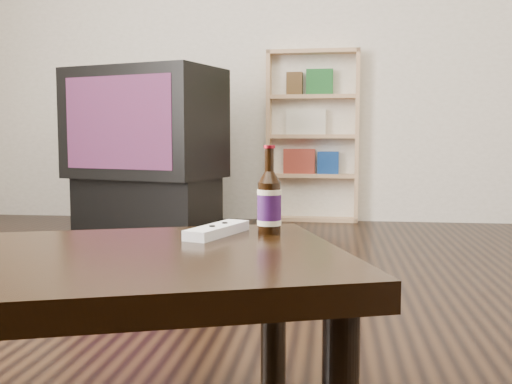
# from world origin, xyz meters

# --- Properties ---
(wall_back) EXTENTS (5.00, 0.02, 2.70)m
(wall_back) POSITION_xyz_m (0.00, 3.01, 1.35)
(wall_back) COLOR beige
(wall_back) RESTS_ON ground
(tv_stand) EXTENTS (0.96, 0.67, 0.35)m
(tv_stand) POSITION_xyz_m (-0.92, 2.35, 0.17)
(tv_stand) COLOR black
(tv_stand) RESTS_ON floor
(tv) EXTENTS (1.04, 0.81, 0.68)m
(tv) POSITION_xyz_m (-0.92, 2.34, 0.69)
(tv) COLOR black
(tv) RESTS_ON tv_stand
(bookshelf) EXTENTS (0.66, 0.32, 1.21)m
(bookshelf) POSITION_xyz_m (0.11, 3.07, 0.63)
(bookshelf) COLOR tan
(bookshelf) RESTS_ON floor
(coffee_table) EXTENTS (1.19, 0.92, 0.39)m
(coffee_table) POSITION_xyz_m (-0.23, -0.30, 0.34)
(coffee_table) COLOR black
(coffee_table) RESTS_ON floor
(beer_bottle) EXTENTS (0.06, 0.06, 0.20)m
(beer_bottle) POSITION_xyz_m (0.11, -0.00, 0.46)
(beer_bottle) COLOR black
(beer_bottle) RESTS_ON coffee_table
(remote) EXTENTS (0.12, 0.21, 0.02)m
(remote) POSITION_xyz_m (0.00, -0.04, 0.40)
(remote) COLOR silver
(remote) RESTS_ON coffee_table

